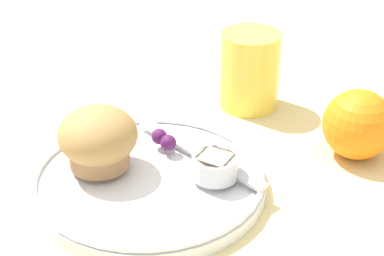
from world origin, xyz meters
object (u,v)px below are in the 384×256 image
object	(u,v)px
muffin	(98,139)
juice_glass	(250,70)
orange_fruit	(358,124)
butter_knife	(200,153)

from	to	relation	value
muffin	juice_glass	bearing A→B (deg)	97.73
orange_fruit	muffin	bearing A→B (deg)	-117.39
orange_fruit	juice_glass	world-z (taller)	juice_glass
orange_fruit	juice_glass	distance (m)	0.16
butter_knife	juice_glass	size ratio (longest dim) A/B	1.87
orange_fruit	juice_glass	bearing A→B (deg)	-175.18
muffin	juice_glass	world-z (taller)	juice_glass
butter_knife	orange_fruit	size ratio (longest dim) A/B	2.34
butter_knife	orange_fruit	world-z (taller)	orange_fruit
muffin	orange_fruit	xyz separation A→B (m)	(0.13, 0.25, -0.01)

